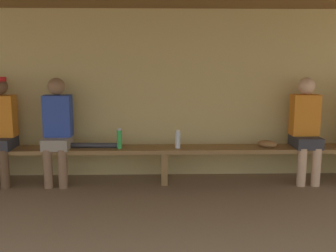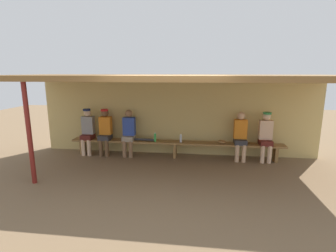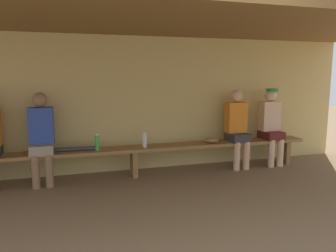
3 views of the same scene
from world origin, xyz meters
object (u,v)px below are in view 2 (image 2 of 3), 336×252
bench (175,144)px  baseball_bat (141,139)px  support_post (29,134)px  player_in_red (105,130)px  player_leftmost (129,131)px  player_shirtless_tan (240,134)px  water_bottle_green (155,137)px  baseball_glove_tan (222,142)px  water_bottle_orange (181,138)px  player_in_blue (266,134)px  player_rightmost (88,129)px

bench → baseball_bat: baseball_bat is taller
support_post → bench: bearing=36.0°
player_in_red → player_leftmost: 0.70m
player_shirtless_tan → water_bottle_green: bearing=-178.8°
player_leftmost → baseball_glove_tan: (2.64, -0.03, -0.22)m
player_in_red → water_bottle_green: (1.48, -0.05, -0.16)m
player_in_red → baseball_glove_tan: bearing=-0.5°
water_bottle_green → baseball_bat: (-0.42, 0.05, -0.09)m
player_shirtless_tan → water_bottle_orange: player_shirtless_tan is taller
player_leftmost → baseball_glove_tan: size_ratio=5.56×
water_bottle_green → bench: bearing=4.8°
support_post → player_in_blue: (5.35, 2.10, -0.35)m
water_bottle_orange → player_in_red: bearing=179.0°
support_post → player_rightmost: size_ratio=1.64×
player_in_blue → baseball_bat: bearing=-179.9°
water_bottle_orange → player_rightmost: bearing=179.2°
support_post → baseball_glove_tan: size_ratio=9.17×
bench → water_bottle_orange: (0.17, -0.04, 0.18)m
player_in_red → player_shirtless_tan: (3.83, -0.00, -0.02)m
baseball_glove_tan → player_in_blue: bearing=38.2°
player_in_blue → water_bottle_green: bearing=-179.0°
player_rightmost → baseball_glove_tan: 3.88m
bench → baseball_bat: 0.98m
player_in_blue → support_post: bearing=-158.5°
player_leftmost → water_bottle_green: size_ratio=5.21×
player_rightmost → baseball_glove_tan: size_ratio=5.60×
water_bottle_orange → baseball_glove_tan: water_bottle_orange is taller
player_leftmost → player_rightmost: bearing=180.0°
baseball_glove_tan → player_shirtless_tan: bearing=40.1°
baseball_bat → player_in_blue: bearing=3.1°
support_post → baseball_glove_tan: 4.72m
player_in_blue → baseball_glove_tan: 1.18m
water_bottle_orange → baseball_bat: (-1.15, 0.04, -0.08)m
player_leftmost → baseball_glove_tan: player_leftmost is taller
support_post → player_in_red: size_ratio=1.64×
player_in_red → player_in_blue: size_ratio=1.00×
player_rightmost → bench: bearing=-0.1°
water_bottle_green → player_in_blue: bearing=1.0°
player_in_blue → player_shirtless_tan: bearing=-180.0°
player_in_red → baseball_glove_tan: 3.35m
bench → player_leftmost: (-1.33, 0.00, 0.34)m
bench → player_shirtless_tan: bearing=0.1°
bench → player_leftmost: bearing=179.9°
player_rightmost → player_in_blue: (5.03, 0.00, 0.00)m
player_in_red → player_leftmost: bearing=-0.0°
player_shirtless_tan → water_bottle_green: (-2.35, -0.05, -0.15)m
player_rightmost → water_bottle_orange: 2.75m
water_bottle_green → baseball_glove_tan: (1.86, 0.02, -0.08)m
player_leftmost → water_bottle_orange: bearing=-1.5°
player_rightmost → player_leftmost: size_ratio=1.01×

